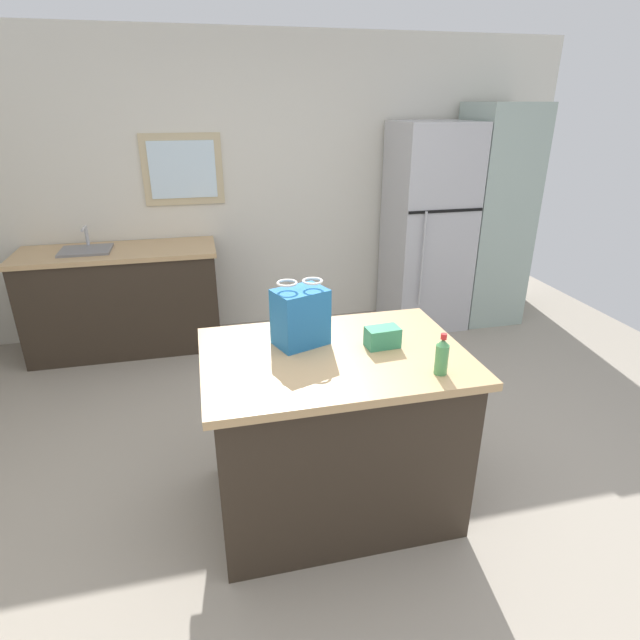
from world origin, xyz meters
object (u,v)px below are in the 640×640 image
(refrigerator, at_px, (428,228))
(tall_cabinet, at_px, (492,217))
(kitchen_island, at_px, (333,431))
(bottle, at_px, (442,356))
(shopping_bag, at_px, (300,317))
(small_box, at_px, (382,337))

(refrigerator, height_order, tall_cabinet, tall_cabinet)
(kitchen_island, relative_size, tall_cabinet, 0.63)
(refrigerator, distance_m, bottle, 2.79)
(kitchen_island, xyz_separation_m, shopping_bag, (-0.14, 0.14, 0.60))
(shopping_bag, xyz_separation_m, small_box, (0.39, -0.13, -0.10))
(kitchen_island, distance_m, shopping_bag, 0.63)
(refrigerator, xyz_separation_m, tall_cabinet, (0.66, 0.00, 0.08))
(tall_cabinet, relative_size, bottle, 10.42)
(refrigerator, xyz_separation_m, small_box, (-1.25, -2.24, 0.02))
(tall_cabinet, bearing_deg, small_box, -130.54)
(refrigerator, height_order, shopping_bag, refrigerator)
(kitchen_island, bearing_deg, bottle, -36.63)
(refrigerator, xyz_separation_m, shopping_bag, (-1.64, -2.11, 0.12))
(shopping_bag, relative_size, bottle, 1.71)
(small_box, bearing_deg, kitchen_island, -176.48)
(shopping_bag, xyz_separation_m, bottle, (0.55, -0.45, -0.06))
(bottle, bearing_deg, kitchen_island, 143.37)
(kitchen_island, height_order, small_box, small_box)
(bottle, bearing_deg, small_box, 116.56)
(refrigerator, bearing_deg, tall_cabinet, 0.02)
(tall_cabinet, bearing_deg, shopping_bag, -137.49)
(refrigerator, distance_m, shopping_bag, 2.68)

